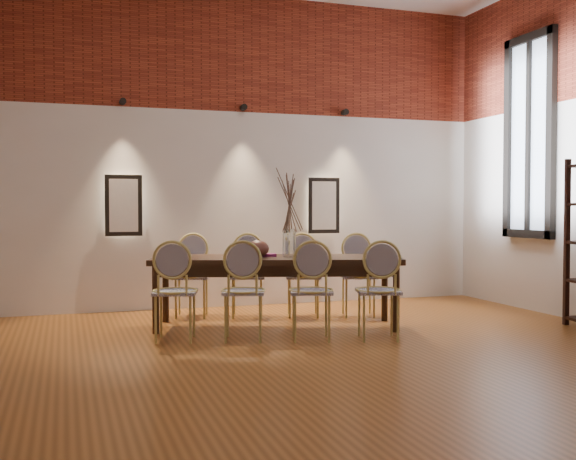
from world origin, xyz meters
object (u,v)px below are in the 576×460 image
object	(u,v)px
chair_far_d	(358,276)
chair_far_a	(191,277)
chair_far_b	(247,276)
vase	(289,243)
chair_near_a	(175,292)
chair_near_c	(311,291)
chair_far_c	(303,276)
dining_table	(276,292)
chair_near_d	(378,291)
book	(264,255)
chair_near_b	(243,291)
bowl	(258,249)

from	to	relation	value
chair_far_d	chair_far_a	bearing A→B (deg)	0.00
chair_far_b	vase	size ratio (longest dim) A/B	3.13
chair_near_a	chair_near_c	xyz separation A→B (m)	(1.25, -0.37, 0.00)
chair_far_c	chair_far_d	xyz separation A→B (m)	(0.63, -0.19, 0.00)
chair_far_b	chair_far_c	bearing A→B (deg)	180.00
dining_table	chair_near_d	bearing A→B (deg)	-35.55
chair_near_a	vase	xyz separation A→B (m)	(1.27, 0.35, 0.43)
book	chair_far_a	bearing A→B (deg)	127.46
dining_table	chair_far_b	bearing A→B (deg)	115.01
chair_near_a	chair_near_d	world-z (taller)	same
chair_near_d	chair_far_c	xyz separation A→B (m)	(-0.23, 1.53, 0.00)
chair_far_c	chair_far_a	bearing A→B (deg)	0.00
chair_near_c	chair_near_b	bearing A→B (deg)	180.00
chair_near_a	chair_far_c	distance (m)	1.91
chair_far_c	chair_near_b	bearing A→B (deg)	64.99
chair_near_b	chair_near_d	xyz separation A→B (m)	(1.25, -0.37, 0.00)
chair_far_a	chair_far_b	distance (m)	0.65
chair_near_a	vase	bearing A→B (deg)	32.03
chair_near_c	bowl	bearing A→B (deg)	128.75
chair_near_c	book	distance (m)	0.95
chair_far_a	chair_near_c	bearing A→B (deg)	133.01
chair_near_c	chair_far_c	world-z (taller)	same
dining_table	chair_far_b	size ratio (longest dim) A/B	2.78
chair_far_d	bowl	size ratio (longest dim) A/B	3.92
chair_near_b	vase	xyz separation A→B (m)	(0.65, 0.54, 0.43)
chair_far_b	book	bearing A→B (deg)	107.95
chair_far_d	book	distance (m)	1.30
chair_far_c	book	size ratio (longest dim) A/B	3.62
chair_far_c	chair_far_d	world-z (taller)	same
dining_table	vase	world-z (taller)	vase
chair_far_c	bowl	size ratio (longest dim) A/B	3.92
chair_near_c	chair_far_c	bearing A→B (deg)	90.00
chair_near_c	vase	world-z (taller)	vase
bowl	dining_table	bearing A→B (deg)	-2.22
chair_far_b	book	world-z (taller)	chair_far_b
chair_near_d	chair_far_d	xyz separation A→B (m)	(0.40, 1.34, 0.00)
chair_far_a	chair_far_d	distance (m)	1.96
chair_near_b	chair_far_b	distance (m)	1.40
chair_far_a	chair_far_d	xyz separation A→B (m)	(1.88, -0.56, 0.00)
chair_far_c	bowl	world-z (taller)	chair_far_c
chair_far_a	vase	size ratio (longest dim) A/B	3.13
chair_near_b	chair_far_a	world-z (taller)	same
chair_far_d	book	xyz separation A→B (m)	(-1.24, -0.28, 0.30)
chair_near_c	bowl	xyz separation A→B (m)	(-0.31, 0.77, 0.37)
chair_near_a	chair_far_a	world-z (taller)	same
dining_table	chair_near_c	bearing A→B (deg)	-64.99
chair_near_a	chair_near_d	bearing A→B (deg)	0.00
chair_near_c	chair_far_c	xyz separation A→B (m)	(0.40, 1.34, 0.00)
chair_near_a	chair_far_c	size ratio (longest dim) A/B	1.00
chair_far_a	chair_far_c	world-z (taller)	same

